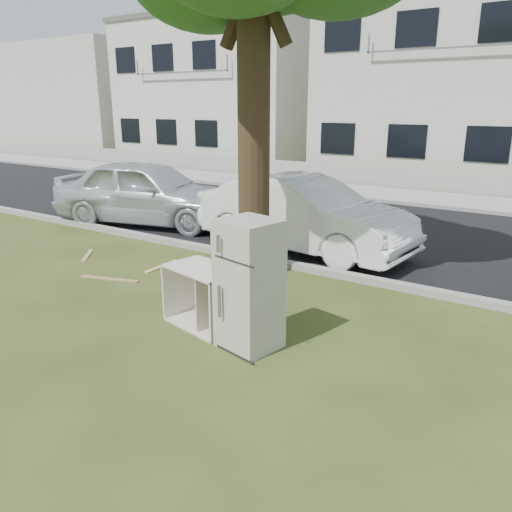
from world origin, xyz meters
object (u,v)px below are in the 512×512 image
Objects in this scene: fridge at (249,285)px; cabinet at (204,296)px; car_left at (148,192)px; car_center at (303,214)px.

fridge reaches higher than cabinet.
cabinet is 6.37m from car_left.
cabinet is at bearing -164.50° from car_center.
fridge and car_left have the same top height.
car_left is at bearing 156.98° from fridge.
fridge is at bearing -0.58° from cabinet.
car_center is at bearing -104.04° from car_left.
car_center is 0.97× the size of car_left.
car_center is (-0.61, 3.97, 0.34)m from cabinet.
cabinet is at bearing 179.46° from fridge.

